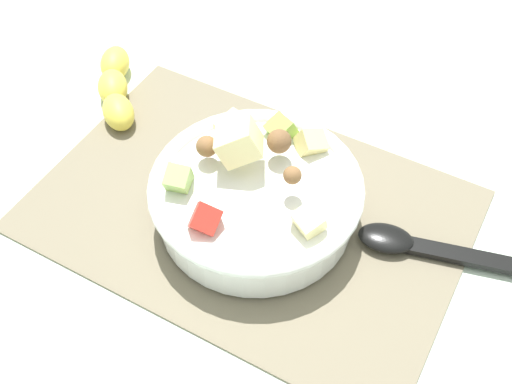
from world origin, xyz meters
The scene contains 5 objects.
ground_plane centered at (0.00, 0.00, 0.00)m, with size 2.40×2.40×0.00m, color silver.
placemat centered at (0.00, 0.00, 0.00)m, with size 0.45×0.30×0.01m, color #756B56.
salad_bowl centered at (0.01, -0.01, 0.04)m, with size 0.22×0.22×0.11m.
serving_spoon centered at (0.18, 0.04, 0.01)m, with size 0.21×0.08×0.01m.
banana_whole centered at (-0.23, 0.08, 0.02)m, with size 0.12×0.14×0.04m.
Camera 1 is at (0.21, -0.37, 0.54)m, focal length 45.11 mm.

